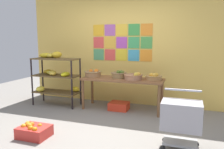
# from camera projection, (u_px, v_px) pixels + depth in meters

# --- Properties ---
(ground) EXTENTS (9.58, 9.58, 0.00)m
(ground) POSITION_uv_depth(u_px,v_px,m) (93.00, 129.00, 3.94)
(ground) COLOR gray
(back_wall_with_art) EXTENTS (4.81, 0.07, 2.95)m
(back_wall_with_art) POSITION_uv_depth(u_px,v_px,m) (123.00, 43.00, 5.42)
(back_wall_with_art) COLOR #E8BE56
(back_wall_with_art) RESTS_ON ground
(banana_shelf_unit) EXTENTS (1.10, 0.55, 1.26)m
(banana_shelf_unit) POSITION_uv_depth(u_px,v_px,m) (55.00, 73.00, 5.35)
(banana_shelf_unit) COLOR black
(banana_shelf_unit) RESTS_ON ground
(display_table) EXTENTS (1.79, 0.62, 0.70)m
(display_table) POSITION_uv_depth(u_px,v_px,m) (122.00, 82.00, 4.97)
(display_table) COLOR brown
(display_table) RESTS_ON ground
(fruit_basket_centre) EXTENTS (0.35, 0.35, 0.18)m
(fruit_basket_centre) POSITION_uv_depth(u_px,v_px,m) (119.00, 74.00, 5.02)
(fruit_basket_centre) COLOR olive
(fruit_basket_centre) RESTS_ON display_table
(fruit_basket_left) EXTENTS (0.40, 0.40, 0.17)m
(fruit_basket_left) POSITION_uv_depth(u_px,v_px,m) (134.00, 77.00, 4.78)
(fruit_basket_left) COLOR #A16E4E
(fruit_basket_left) RESTS_ON display_table
(fruit_basket_back_left) EXTENTS (0.39, 0.39, 0.17)m
(fruit_basket_back_left) POSITION_uv_depth(u_px,v_px,m) (93.00, 73.00, 5.19)
(fruit_basket_back_left) COLOR #9A7049
(fruit_basket_back_left) RESTS_ON display_table
(fruit_basket_right) EXTENTS (0.36, 0.36, 0.15)m
(fruit_basket_right) POSITION_uv_depth(u_px,v_px,m) (154.00, 77.00, 4.75)
(fruit_basket_right) COLOR #B0824C
(fruit_basket_right) RESTS_ON display_table
(produce_crate_under_table) EXTENTS (0.42, 0.34, 0.17)m
(produce_crate_under_table) POSITION_uv_depth(u_px,v_px,m) (119.00, 106.00, 5.03)
(produce_crate_under_table) COLOR red
(produce_crate_under_table) RESTS_ON ground
(orange_crate_foreground) EXTENTS (0.47, 0.38, 0.23)m
(orange_crate_foreground) POSITION_uv_depth(u_px,v_px,m) (34.00, 131.00, 3.61)
(orange_crate_foreground) COLOR red
(orange_crate_foreground) RESTS_ON ground
(shopping_cart) EXTENTS (0.55, 0.42, 0.83)m
(shopping_cart) POSITION_uv_depth(u_px,v_px,m) (181.00, 117.00, 3.16)
(shopping_cart) COLOR black
(shopping_cart) RESTS_ON ground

